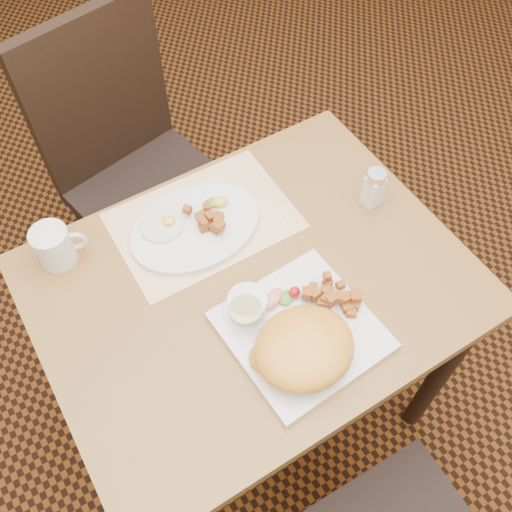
% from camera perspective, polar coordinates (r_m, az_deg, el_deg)
% --- Properties ---
extents(ground, '(8.00, 8.00, 0.00)m').
position_cam_1_polar(ground, '(1.90, -0.21, -14.49)').
color(ground, black).
rests_on(ground, ground).
extents(table, '(0.90, 0.70, 0.75)m').
position_cam_1_polar(table, '(1.31, -0.29, -5.03)').
color(table, olive).
rests_on(table, ground).
extents(chair_far, '(0.50, 0.50, 0.97)m').
position_cam_1_polar(chair_far, '(1.76, -12.14, 9.19)').
color(chair_far, black).
rests_on(chair_far, ground).
extents(placemat, '(0.40, 0.28, 0.00)m').
position_cam_1_polar(placemat, '(1.31, -5.24, 3.53)').
color(placemat, white).
rests_on(placemat, table).
extents(plate_square, '(0.29, 0.29, 0.02)m').
position_cam_1_polar(plate_square, '(1.15, 4.53, -7.45)').
color(plate_square, silver).
rests_on(plate_square, table).
extents(plate_oval, '(0.31, 0.24, 0.02)m').
position_cam_1_polar(plate_oval, '(1.29, -6.06, 2.86)').
color(plate_oval, silver).
rests_on(plate_oval, placemat).
extents(hollandaise_mound, '(0.20, 0.18, 0.07)m').
position_cam_1_polar(hollandaise_mound, '(1.09, 4.75, -9.22)').
color(hollandaise_mound, gold).
rests_on(hollandaise_mound, plate_square).
extents(ramekin, '(0.09, 0.09, 0.04)m').
position_cam_1_polar(ramekin, '(1.14, -0.88, -4.91)').
color(ramekin, silver).
rests_on(ramekin, plate_square).
extents(garnish_sq, '(0.09, 0.06, 0.03)m').
position_cam_1_polar(garnish_sq, '(1.17, 2.48, -4.13)').
color(garnish_sq, '#387223').
rests_on(garnish_sq, plate_square).
extents(fried_egg, '(0.10, 0.10, 0.02)m').
position_cam_1_polar(fried_egg, '(1.29, -9.30, 3.15)').
color(fried_egg, white).
rests_on(fried_egg, plate_oval).
extents(garnish_ov, '(0.06, 0.05, 0.02)m').
position_cam_1_polar(garnish_ov, '(1.31, -3.90, 5.42)').
color(garnish_ov, '#387223').
rests_on(garnish_ov, plate_oval).
extents(salt_shaker, '(0.05, 0.05, 0.10)m').
position_cam_1_polar(salt_shaker, '(1.33, 11.68, 6.74)').
color(salt_shaker, white).
rests_on(salt_shaker, table).
extents(coffee_mug, '(0.11, 0.08, 0.09)m').
position_cam_1_polar(coffee_mug, '(1.28, -19.49, 0.97)').
color(coffee_mug, silver).
rests_on(coffee_mug, table).
extents(home_fries_sq, '(0.11, 0.11, 0.04)m').
position_cam_1_polar(home_fries_sq, '(1.17, 7.62, -4.31)').
color(home_fries_sq, '#AC561B').
rests_on(home_fries_sq, plate_square).
extents(home_fries_ov, '(0.08, 0.10, 0.03)m').
position_cam_1_polar(home_fries_ov, '(1.27, -4.73, 3.51)').
color(home_fries_ov, '#AC561B').
rests_on(home_fries_ov, plate_oval).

